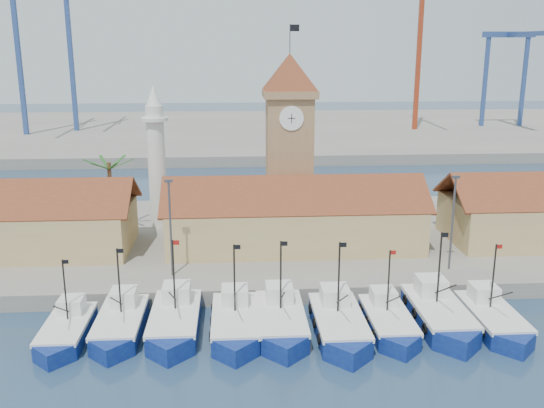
{
  "coord_description": "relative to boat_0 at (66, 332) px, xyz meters",
  "views": [
    {
      "loc": [
        -6.18,
        -40.76,
        22.07
      ],
      "look_at": [
        -2.43,
        18.0,
        6.55
      ],
      "focal_mm": 40.0,
      "sensor_mm": 36.0,
      "label": 1
    }
  ],
  "objects": [
    {
      "name": "crane_blue_far",
      "position": [
        -34.68,
        97.4,
        28.56
      ],
      "size": [
        1.0,
        38.17,
        48.29
      ],
      "color": "#2B4685",
      "rests_on": "terminal"
    },
    {
      "name": "hall_center",
      "position": [
        19.29,
        17.43,
        3.3
      ],
      "size": [
        27.04,
        10.13,
        7.61
      ],
      "color": "tan",
      "rests_on": "quay"
    },
    {
      "name": "palm_tree",
      "position": [
        -0.71,
        23.43,
        5.56
      ],
      "size": [
        5.6,
        5.03,
        8.39
      ],
      "color": "brown",
      "rests_on": "quay"
    },
    {
      "name": "crane_red_right",
      "position": [
        57.45,
        101.23,
        25.79
      ],
      "size": [
        1.0,
        31.57,
        44.29
      ],
      "color": "#9B3117",
      "rests_on": "terminal"
    },
    {
      "name": "minaret",
      "position": [
        4.29,
        25.43,
        9.04
      ],
      "size": [
        3.0,
        3.0,
        16.3
      ],
      "color": "silver",
      "rests_on": "quay"
    },
    {
      "name": "boat_8",
      "position": [
        33.62,
        -0.24,
        0.06
      ],
      "size": [
        3.51,
        9.61,
        7.27
      ],
      "color": "navy",
      "rests_on": "ground"
    },
    {
      "name": "boat_2",
      "position": [
        8.23,
        0.8,
        0.12
      ],
      "size": [
        3.77,
        10.33,
        7.82
      ],
      "color": "navy",
      "rests_on": "ground"
    },
    {
      "name": "lamp_posts",
      "position": [
        19.79,
        9.43,
        5.79
      ],
      "size": [
        80.7,
        0.25,
        9.03
      ],
      "color": "#3F3F44",
      "rests_on": "quay"
    },
    {
      "name": "boat_1",
      "position": [
        3.97,
        0.72,
        0.06
      ],
      "size": [
        3.49,
        9.57,
        7.24
      ],
      "color": "navy",
      "rests_on": "ground"
    },
    {
      "name": "gantry",
      "position": [
        81.29,
        104.08,
        19.35
      ],
      "size": [
        13.0,
        22.0,
        23.2
      ],
      "color": "#2B4685",
      "rests_on": "terminal"
    },
    {
      "name": "boat_0",
      "position": [
        0.0,
        0.0,
        0.0
      ],
      "size": [
        3.22,
        8.83,
        6.68
      ],
      "color": "navy",
      "rests_on": "ground"
    },
    {
      "name": "boat_4",
      "position": [
        16.65,
        0.35,
        0.11
      ],
      "size": [
        3.71,
        10.17,
        7.7
      ],
      "color": "navy",
      "rests_on": "ground"
    },
    {
      "name": "boat_5",
      "position": [
        21.12,
        -0.57,
        0.12
      ],
      "size": [
        3.77,
        10.33,
        7.82
      ],
      "color": "navy",
      "rests_on": "ground"
    },
    {
      "name": "crane_blue_near",
      "position": [
        -24.72,
        104.31,
        23.93
      ],
      "size": [
        1.0,
        30.42,
        41.08
      ],
      "color": "#2B4685",
      "rests_on": "terminal"
    },
    {
      "name": "quay",
      "position": [
        19.29,
        21.43,
        0.06
      ],
      "size": [
        140.0,
        32.0,
        1.5
      ],
      "primitive_type": "cube",
      "color": "gray",
      "rests_on": "ground"
    },
    {
      "name": "ground",
      "position": [
        19.29,
        -2.57,
        -0.69
      ],
      "size": [
        400.0,
        400.0,
        0.0
      ],
      "primitive_type": "plane",
      "color": "navy",
      "rests_on": "ground"
    },
    {
      "name": "boat_7",
      "position": [
        29.5,
        0.58,
        0.15
      ],
      "size": [
        3.9,
        10.69,
        8.09
      ],
      "color": "navy",
      "rests_on": "ground"
    },
    {
      "name": "terminal",
      "position": [
        19.29,
        107.43,
        0.31
      ],
      "size": [
        240.0,
        80.0,
        2.0
      ],
      "primitive_type": "cube",
      "color": "gray",
      "rests_on": "ground"
    },
    {
      "name": "boat_3",
      "position": [
        13.0,
        0.22,
        0.09
      ],
      "size": [
        3.64,
        9.96,
        7.54
      ],
      "color": "navy",
      "rests_on": "ground"
    },
    {
      "name": "clock_tower",
      "position": [
        19.29,
        23.42,
        11.27
      ],
      "size": [
        5.8,
        5.8,
        22.7
      ],
      "color": "#9F7951",
      "rests_on": "quay"
    },
    {
      "name": "boat_6",
      "position": [
        25.17,
        -0.14,
        0.02
      ],
      "size": [
        3.34,
        9.14,
        6.92
      ],
      "color": "navy",
      "rests_on": "ground"
    }
  ]
}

